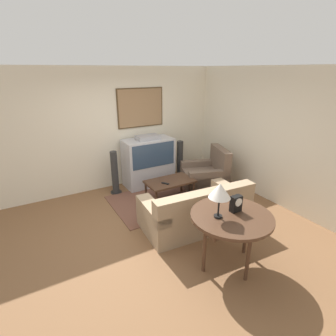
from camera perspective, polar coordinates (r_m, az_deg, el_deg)
ground_plane at (r=4.76m, az=-2.87°, el=-12.82°), size 12.00×12.00×0.00m
wall_back at (r=6.09m, az=-12.36°, el=8.21°), size 12.00×0.10×2.70m
wall_right at (r=5.81m, az=20.74°, el=6.67°), size 0.06×12.00×2.70m
area_rug at (r=5.67m, az=-1.10°, el=-6.82°), size 2.13×1.48×0.01m
tv at (r=6.21m, az=-4.27°, el=1.37°), size 1.15×0.59×1.21m
couch at (r=4.69m, az=6.07°, el=-9.37°), size 1.89×1.08×0.81m
armchair at (r=6.17m, az=8.30°, el=-1.69°), size 1.16×1.13×0.95m
coffee_table at (r=5.47m, az=0.42°, el=-3.22°), size 0.99×0.58×0.46m
console_table at (r=3.69m, az=13.65°, el=-10.81°), size 1.10×1.10×0.81m
table_lamp at (r=3.39m, az=11.22°, el=-4.98°), size 0.29×0.29×0.48m
mantel_clock at (r=3.70m, az=14.58°, el=-7.52°), size 0.16×0.10×0.23m
remote at (r=5.30m, az=-0.59°, el=-3.37°), size 0.12×0.16×0.02m
speaker_tower_left at (r=5.92m, az=-11.50°, el=-1.21°), size 0.25×0.25×0.97m
speaker_tower_right at (r=6.61m, az=2.60°, el=1.55°), size 0.25×0.25×0.97m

